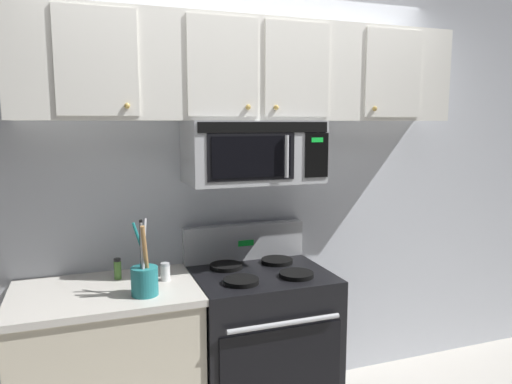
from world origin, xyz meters
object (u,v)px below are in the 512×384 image
at_px(over_range_microwave, 253,152).
at_px(salt_shaker, 165,272).
at_px(spice_jar, 118,269).
at_px(utensil_crock_teal, 144,277).
at_px(stove_range, 260,344).

bearing_deg(over_range_microwave, salt_shaker, -171.77).
relative_size(over_range_microwave, spice_jar, 6.63).
bearing_deg(over_range_microwave, spice_jar, 177.44).
xyz_separation_m(utensil_crock_teal, salt_shaker, (0.13, 0.19, -0.04)).
bearing_deg(utensil_crock_teal, over_range_microwave, 22.04).
height_order(utensil_crock_teal, salt_shaker, utensil_crock_teal).
xyz_separation_m(stove_range, over_range_microwave, (-0.00, 0.12, 1.11)).
xyz_separation_m(salt_shaker, spice_jar, (-0.24, 0.11, 0.01)).
bearing_deg(utensil_crock_teal, stove_range, 12.85).
bearing_deg(over_range_microwave, stove_range, -89.86).
relative_size(stove_range, utensil_crock_teal, 2.92).
bearing_deg(utensil_crock_teal, spice_jar, 109.48).
xyz_separation_m(stove_range, utensil_crock_teal, (-0.66, -0.15, 0.52)).
xyz_separation_m(stove_range, salt_shaker, (-0.53, 0.04, 0.48)).
bearing_deg(salt_shaker, stove_range, -4.36).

